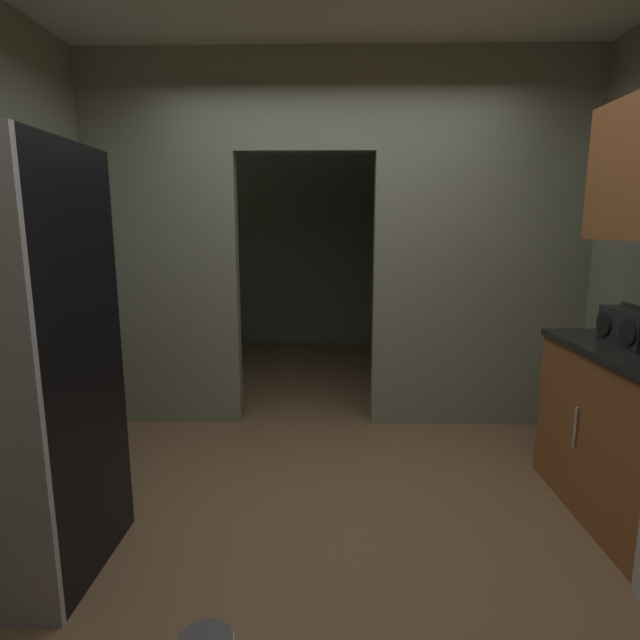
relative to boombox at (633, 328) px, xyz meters
name	(u,v)px	position (x,y,z in m)	size (l,w,h in m)	color
ground	(338,532)	(-1.52, -0.28, -1.00)	(20.00, 20.00, 0.00)	brown
kitchen_partition	(345,234)	(-1.46, 1.22, 0.47)	(3.73, 0.12, 2.76)	gray
adjoining_room_shell	(335,240)	(-1.52, 3.16, 0.37)	(3.73, 2.81, 2.76)	slate
boombox	(633,328)	(0.00, 0.00, 0.00)	(0.19, 0.37, 0.21)	black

